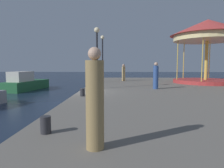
{
  "coord_description": "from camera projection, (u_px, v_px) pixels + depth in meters",
  "views": [
    {
      "loc": [
        2.34,
        -11.83,
        2.36
      ],
      "look_at": [
        1.93,
        2.6,
        1.0
      ],
      "focal_mm": 31.75,
      "sensor_mm": 36.0,
      "label": 1
    }
  ],
  "objects": [
    {
      "name": "ground_plane",
      "position": [
        79.0,
        104.0,
        12.06
      ],
      "size": [
        120.0,
        120.0,
        0.0
      ],
      "primitive_type": "plane",
      "color": "#162338"
    },
    {
      "name": "lamp_post_near_edge",
      "position": [
        97.0,
        47.0,
        13.04
      ],
      "size": [
        0.36,
        0.36,
        4.05
      ],
      "color": "black",
      "rests_on": "quay_dock"
    },
    {
      "name": "lamp_post_mid_promenade",
      "position": [
        103.0,
        50.0,
        18.42
      ],
      "size": [
        0.36,
        0.36,
        4.33
      ],
      "color": "black",
      "rests_on": "quay_dock"
    },
    {
      "name": "person_near_carousel",
      "position": [
        95.0,
        102.0,
        3.66
      ],
      "size": [
        0.34,
        0.34,
        1.89
      ],
      "color": "#937A4C",
      "rests_on": "quay_dock"
    },
    {
      "name": "person_mid_promenade",
      "position": [
        124.0,
        73.0,
        19.9
      ],
      "size": [
        0.34,
        0.34,
        1.7
      ],
      "color": "tan",
      "rests_on": "quay_dock"
    },
    {
      "name": "bollard_south",
      "position": [
        46.0,
        125.0,
        4.55
      ],
      "size": [
        0.24,
        0.24,
        0.4
      ],
      "primitive_type": "cylinder",
      "color": "#2D2D33",
      "rests_on": "quay_dock"
    },
    {
      "name": "quay_dock",
      "position": [
        194.0,
        98.0,
        11.83
      ],
      "size": [
        13.81,
        27.08,
        0.8
      ],
      "primitive_type": "cube",
      "color": "slate",
      "rests_on": "ground"
    },
    {
      "name": "bollard_north",
      "position": [
        82.0,
        92.0,
        10.06
      ],
      "size": [
        0.24,
        0.24,
        0.4
      ],
      "primitive_type": "cylinder",
      "color": "#2D2D33",
      "rests_on": "quay_dock"
    },
    {
      "name": "person_by_the_water",
      "position": [
        156.0,
        76.0,
        13.1
      ],
      "size": [
        0.34,
        0.34,
        1.78
      ],
      "color": "#2D4C8C",
      "rests_on": "quay_dock"
    },
    {
      "name": "motorboat_green",
      "position": [
        25.0,
        83.0,
        18.95
      ],
      "size": [
        2.75,
        5.36,
        1.79
      ],
      "color": "#236638",
      "rests_on": "ground"
    },
    {
      "name": "carousel",
      "position": [
        207.0,
        36.0,
        17.28
      ],
      "size": [
        6.35,
        6.35,
        5.55
      ],
      "color": "#B23333",
      "rests_on": "quay_dock"
    }
  ]
}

